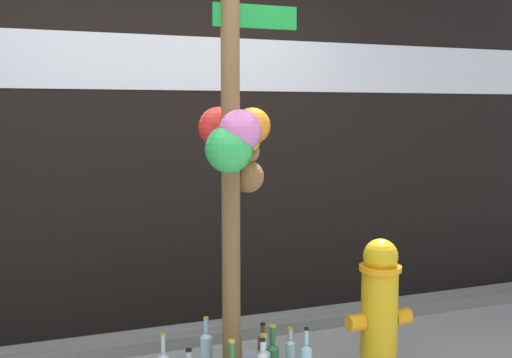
# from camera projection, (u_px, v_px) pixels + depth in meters

# --- Properties ---
(building_wall) EXTENTS (10.00, 0.21, 3.28)m
(building_wall) POSITION_uv_depth(u_px,v_px,m) (161.00, 99.00, 4.32)
(building_wall) COLOR black
(building_wall) RESTS_ON ground_plane
(curb_strip) EXTENTS (8.00, 0.12, 0.08)m
(curb_strip) POSITION_uv_depth(u_px,v_px,m) (181.00, 340.00, 4.02)
(curb_strip) COLOR slate
(curb_strip) RESTS_ON ground_plane
(memorial_post) EXTENTS (0.59, 0.61, 2.53)m
(memorial_post) POSITION_uv_depth(u_px,v_px,m) (234.00, 124.00, 3.18)
(memorial_post) COLOR brown
(memorial_post) RESTS_ON ground_plane
(fire_hydrant) EXTENTS (0.40, 0.24, 0.83)m
(fire_hydrant) POSITION_uv_depth(u_px,v_px,m) (379.00, 308.00, 3.50)
(fire_hydrant) COLOR gold
(fire_hydrant) RESTS_ON ground_plane
(bottle_0) EXTENTS (0.07, 0.07, 0.40)m
(bottle_0) POSITION_uv_depth(u_px,v_px,m) (206.00, 358.00, 3.43)
(bottle_0) COLOR #B2DBEA
(bottle_0) RESTS_ON ground_plane
(bottle_8) EXTENTS (0.06, 0.06, 0.30)m
(bottle_8) POSITION_uv_depth(u_px,v_px,m) (263.00, 352.00, 3.64)
(bottle_8) COLOR brown
(bottle_8) RESTS_ON ground_plane
(bottle_9) EXTENTS (0.06, 0.06, 0.39)m
(bottle_9) POSITION_uv_depth(u_px,v_px,m) (237.00, 356.00, 3.47)
(bottle_9) COLOR brown
(bottle_9) RESTS_ON ground_plane
(bottle_10) EXTENTS (0.06, 0.06, 0.29)m
(bottle_10) POSITION_uv_depth(u_px,v_px,m) (290.00, 356.00, 3.57)
(bottle_10) COLOR #B2DBEA
(bottle_10) RESTS_ON ground_plane
(litter_3) EXTENTS (0.11, 0.12, 0.01)m
(litter_3) POSITION_uv_depth(u_px,v_px,m) (250.00, 353.00, 3.91)
(litter_3) COLOR #8C99B2
(litter_3) RESTS_ON ground_plane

